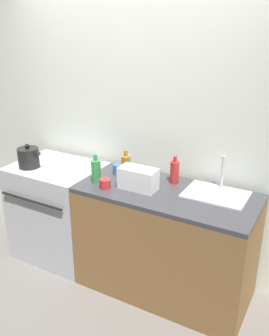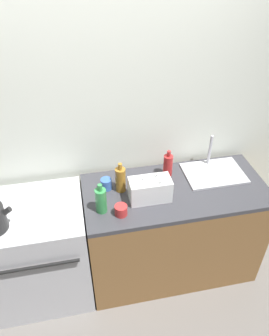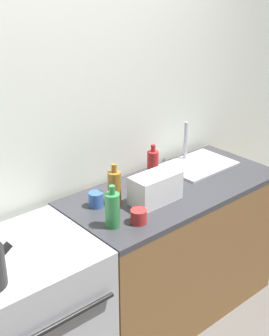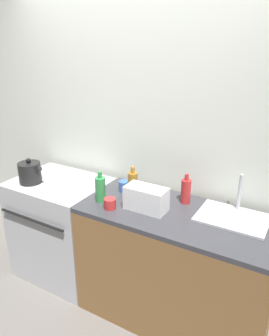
% 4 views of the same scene
% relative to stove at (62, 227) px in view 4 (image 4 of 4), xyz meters
% --- Properties ---
extents(ground_plane, '(12.00, 12.00, 0.00)m').
position_rel_stove_xyz_m(ground_plane, '(0.61, -0.31, -0.47)').
color(ground_plane, slate).
extents(wall_back, '(8.00, 0.05, 2.60)m').
position_rel_stove_xyz_m(wall_back, '(0.61, 0.39, 0.83)').
color(wall_back, silver).
rests_on(wall_back, ground_plane).
extents(stove, '(0.79, 0.67, 0.92)m').
position_rel_stove_xyz_m(stove, '(0.00, 0.00, 0.00)').
color(stove, '#B7B7BC').
rests_on(stove, ground_plane).
extents(counter_block, '(1.41, 0.65, 0.92)m').
position_rel_stove_xyz_m(counter_block, '(1.11, 0.01, -0.01)').
color(counter_block, brown).
rests_on(counter_block, ground_plane).
extents(kettle, '(0.24, 0.19, 0.22)m').
position_rel_stove_xyz_m(kettle, '(-0.19, -0.13, 0.54)').
color(kettle, black).
rests_on(kettle, stove).
extents(toaster, '(0.30, 0.15, 0.17)m').
position_rel_stove_xyz_m(toaster, '(0.89, -0.05, 0.54)').
color(toaster, white).
rests_on(toaster, counter_block).
extents(sink_tray, '(0.47, 0.34, 0.28)m').
position_rel_stove_xyz_m(sink_tray, '(1.46, 0.14, 0.47)').
color(sink_tray, '#B7B7BC').
rests_on(sink_tray, counter_block).
extents(bottle_red, '(0.07, 0.07, 0.23)m').
position_rel_stove_xyz_m(bottle_red, '(1.09, 0.19, 0.55)').
color(bottle_red, '#B72828').
rests_on(bottle_red, counter_block).
extents(bottle_amber, '(0.08, 0.08, 0.25)m').
position_rel_stove_xyz_m(bottle_amber, '(0.70, 0.08, 0.55)').
color(bottle_amber, '#9E6B23').
rests_on(bottle_amber, counter_block).
extents(bottle_green, '(0.08, 0.08, 0.24)m').
position_rel_stove_xyz_m(bottle_green, '(0.53, -0.11, 0.55)').
color(bottle_green, '#338C47').
rests_on(bottle_green, counter_block).
extents(cup_blue, '(0.08, 0.08, 0.09)m').
position_rel_stove_xyz_m(cup_blue, '(0.59, 0.12, 0.49)').
color(cup_blue, '#3860B2').
rests_on(cup_blue, counter_block).
extents(cup_red, '(0.09, 0.09, 0.08)m').
position_rel_stove_xyz_m(cup_red, '(0.66, -0.17, 0.49)').
color(cup_red, red).
rests_on(cup_red, counter_block).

